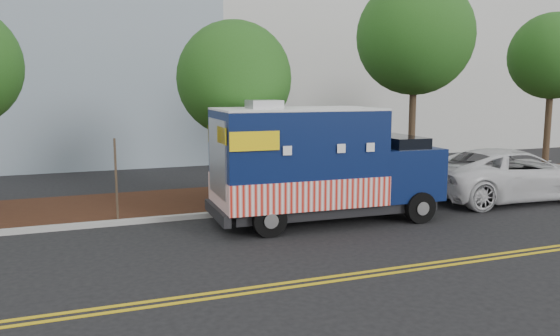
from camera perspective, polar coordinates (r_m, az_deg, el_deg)
name	(u,v)px	position (r m, az deg, el deg)	size (l,w,h in m)	color
ground	(270,224)	(15.26, -1.06, -5.90)	(120.00, 120.00, 0.00)	black
curb	(254,211)	(16.52, -2.71, -4.52)	(120.00, 0.18, 0.15)	#9E9E99
mulch_strip	(235,198)	(18.49, -4.75, -3.15)	(120.00, 4.00, 0.15)	black
centerline_near	(344,275)	(11.35, 6.75, -11.03)	(120.00, 0.10, 0.01)	gold
centerline_far	(350,279)	(11.14, 7.36, -11.41)	(120.00, 0.10, 0.01)	gold
tree_b	(234,79)	(17.55, -4.79, 9.27)	(3.65, 3.65, 5.88)	#38281C
tree_c	(415,37)	(21.34, 13.93, 13.19)	(4.33, 4.33, 7.81)	#38281C
tree_d	(553,56)	(24.83, 26.60, 10.38)	(3.44, 3.44, 6.74)	#38281C
sign_post	(116,182)	(15.70, -16.74, -1.37)	(0.06, 0.06, 2.40)	#473828
food_truck	(316,167)	(15.29, 3.81, 0.07)	(6.61, 2.68, 3.44)	black
white_car	(511,174)	(20.00, 22.99, -0.61)	(2.87, 6.23, 1.73)	silver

